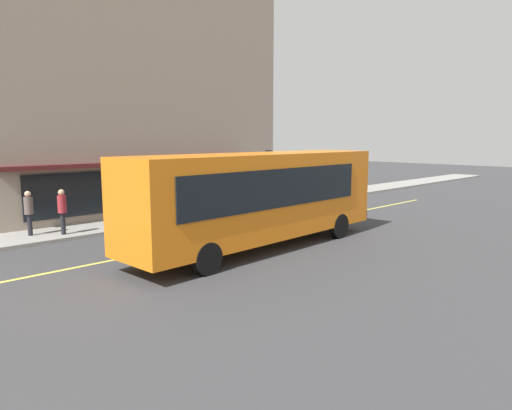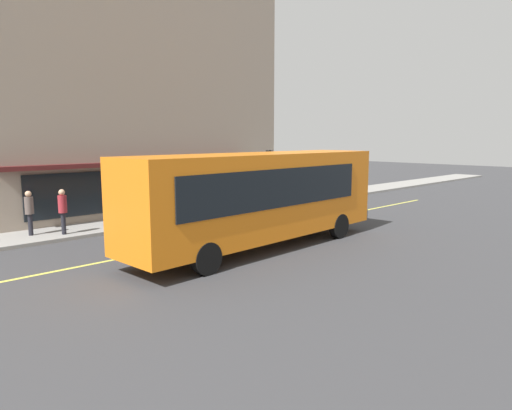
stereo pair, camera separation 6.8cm
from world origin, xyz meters
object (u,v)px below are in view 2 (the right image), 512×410
Objects in this scene: bus at (260,195)px; pedestrian_near_storefront at (63,207)px; traffic_light at (270,164)px; pedestrian_waiting at (29,209)px; pedestrian_at_corner at (228,192)px.

bus is 8.23m from pedestrian_near_storefront.
pedestrian_near_storefront is at bearing 123.41° from bus.
bus is 6.06× the size of pedestrian_near_storefront.
traffic_light is (7.50, 6.79, 0.55)m from bus.
pedestrian_near_storefront is 1.27m from pedestrian_waiting.
pedestrian_at_corner is at bearing -2.87° from pedestrian_waiting.
bus is at bearing -53.70° from pedestrian_waiting.
pedestrian_near_storefront reaches higher than pedestrian_at_corner.
bus is at bearing -137.83° from traffic_light.
traffic_light is 1.73× the size of pedestrian_near_storefront.
traffic_light is at bearing -3.38° from pedestrian_waiting.
traffic_light is 12.08m from pedestrian_near_storefront.
bus is 10.13m from traffic_light.
pedestrian_waiting is at bearing 126.30° from bus.
pedestrian_near_storefront is 9.06m from pedestrian_at_corner.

